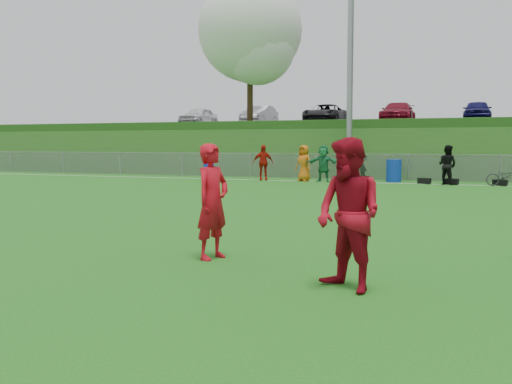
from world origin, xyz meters
The scene contains 15 objects.
ground centered at (0.00, 0.00, 0.00)m, with size 120.00×120.00×0.00m, color #186A16.
sideline_far centered at (0.00, 18.00, 0.01)m, with size 60.00×0.10×0.01m, color white.
fence centered at (0.00, 20.00, 0.65)m, with size 58.00×0.06×1.30m.
light_pole centered at (-3.00, 20.80, 6.71)m, with size 1.20×0.40×12.15m.
berm centered at (0.00, 31.00, 1.50)m, with size 120.00×18.00×3.00m, color #225217.
parking_lot centered at (0.00, 33.00, 3.05)m, with size 120.00×12.00×0.10m, color black.
tree_white_flowering centered at (-9.84, 24.92, 8.32)m, with size 6.30×6.30×8.78m.
car_row centered at (-1.17, 32.00, 3.82)m, with size 32.04×5.18×1.44m.
spectator_row centered at (-2.93, 18.00, 0.85)m, with size 9.46×0.96×1.69m.
gear_bags centered at (1.01, 18.10, 0.13)m, with size 7.29×0.45×0.26m.
player_red_left centered at (-0.86, 0.15, 0.88)m, with size 0.64×0.42×1.77m, color red.
player_red_center centered at (1.48, -1.01, 0.92)m, with size 0.89×0.70×1.84m, color #A60B1C.
recycling_bin centered at (-0.55, 19.00, 0.52)m, with size 0.69×0.69×1.03m, color #1036B1.
camp_chair centered at (-9.17, 17.22, 0.27)m, with size 0.57×0.58×0.91m.
bicycle centered at (4.15, 18.03, 0.41)m, with size 0.55×1.58×0.83m, color #2F2E31.
Camera 1 is at (2.84, -7.69, 1.77)m, focal length 40.00 mm.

